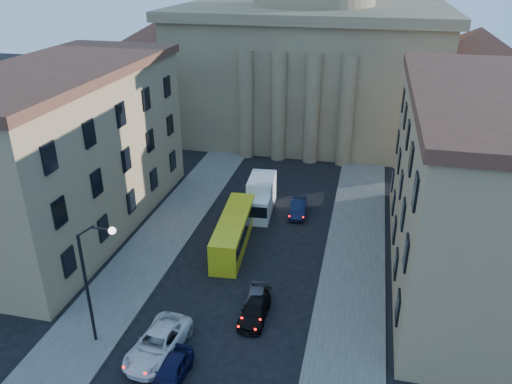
% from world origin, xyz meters
% --- Properties ---
extents(sidewalk_left, '(5.00, 60.00, 0.15)m').
position_xyz_m(sidewalk_left, '(-8.50, 18.00, 0.07)').
color(sidewalk_left, '#504E49').
rests_on(sidewalk_left, ground).
extents(sidewalk_right, '(5.00, 60.00, 0.15)m').
position_xyz_m(sidewalk_right, '(8.50, 18.00, 0.07)').
color(sidewalk_right, '#504E49').
rests_on(sidewalk_right, ground).
extents(church, '(68.02, 28.76, 36.60)m').
position_xyz_m(church, '(0.00, 55.47, 11.88)').
color(church, '#776049').
rests_on(church, ground).
extents(building_left, '(11.60, 26.60, 14.70)m').
position_xyz_m(building_left, '(-17.00, 22.00, 7.42)').
color(building_left, '#9C7E5C').
rests_on(building_left, ground).
extents(building_right, '(11.60, 26.60, 14.70)m').
position_xyz_m(building_right, '(17.00, 22.00, 7.42)').
color(building_right, '#9C7E5C').
rests_on(building_right, ground).
extents(street_lamp, '(2.62, 0.44, 8.83)m').
position_xyz_m(street_lamp, '(-6.97, 8.00, 5.29)').
color(street_lamp, black).
rests_on(street_lamp, ground).
extents(car_left_near, '(1.74, 4.07, 1.37)m').
position_xyz_m(car_left_near, '(-1.39, 6.02, 0.69)').
color(car_left_near, black).
rests_on(car_left_near, ground).
extents(car_left_mid, '(3.16, 5.84, 1.56)m').
position_xyz_m(car_left_mid, '(-3.05, 7.90, 0.78)').
color(car_left_mid, silver).
rests_on(car_left_mid, ground).
extents(car_right_mid, '(1.79, 4.31, 1.24)m').
position_xyz_m(car_right_mid, '(2.11, 12.62, 0.62)').
color(car_right_mid, black).
rests_on(car_right_mid, ground).
extents(car_right_far, '(1.96, 4.08, 1.35)m').
position_xyz_m(car_right_far, '(1.93, 13.66, 0.67)').
color(car_right_far, '#55555A').
rests_on(car_right_far, ground).
extents(car_right_distant, '(1.76, 4.32, 1.39)m').
position_xyz_m(car_right_distant, '(2.72, 28.62, 0.70)').
color(car_right_distant, black).
rests_on(car_right_distant, ground).
extents(city_bus, '(3.01, 9.91, 2.75)m').
position_xyz_m(city_bus, '(-1.85, 21.54, 1.48)').
color(city_bus, gold).
rests_on(city_bus, ground).
extents(box_truck, '(2.77, 6.17, 3.31)m').
position_xyz_m(box_truck, '(-0.99, 28.28, 1.57)').
color(box_truck, silver).
rests_on(box_truck, ground).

